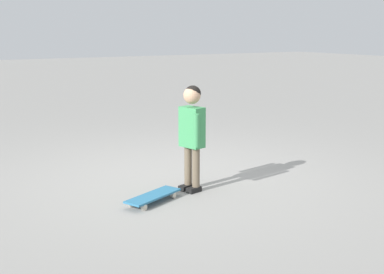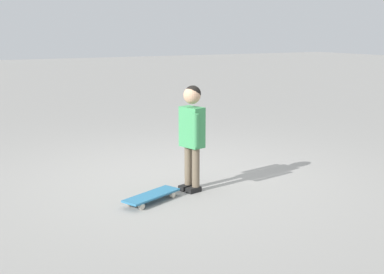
% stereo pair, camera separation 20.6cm
% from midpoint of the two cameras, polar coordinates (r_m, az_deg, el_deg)
% --- Properties ---
extents(ground_plane, '(50.00, 50.00, 0.00)m').
position_cam_midpoint_polar(ground_plane, '(5.65, -2.72, -4.52)').
color(ground_plane, gray).
extents(child_person, '(0.22, 0.40, 1.06)m').
position_cam_midpoint_polar(child_person, '(5.04, -1.18, 1.18)').
color(child_person, brown).
rests_on(child_person, ground).
extents(skateboard, '(0.64, 0.41, 0.07)m').
position_cam_midpoint_polar(skateboard, '(4.85, -5.58, -6.60)').
color(skateboard, teal).
rests_on(skateboard, ground).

